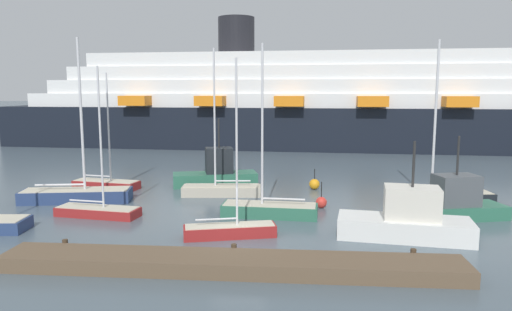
# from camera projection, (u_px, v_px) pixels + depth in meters

# --- Properties ---
(ground_plane) EXTENTS (600.00, 600.00, 0.00)m
(ground_plane) POSITION_uv_depth(u_px,v_px,m) (240.00, 245.00, 21.89)
(ground_plane) COLOR #4C5B66
(dock_pier) EXTENTS (18.63, 2.29, 0.74)m
(dock_pier) POSITION_uv_depth(u_px,v_px,m) (230.00, 264.00, 18.70)
(dock_pier) COLOR brown
(dock_pier) RESTS_ON ground_plane
(sailboat_0) EXTENTS (6.87, 2.54, 10.40)m
(sailboat_0) POSITION_uv_depth(u_px,v_px,m) (439.00, 194.00, 30.62)
(sailboat_0) COLOR black
(sailboat_0) RESTS_ON ground_plane
(sailboat_1) EXTENTS (4.68, 2.18, 8.74)m
(sailboat_1) POSITION_uv_depth(u_px,v_px,m) (230.00, 228.00, 23.04)
(sailboat_1) COLOR maroon
(sailboat_1) RESTS_ON ground_plane
(sailboat_2) EXTENTS (5.51, 1.98, 10.02)m
(sailboat_2) POSITION_uv_depth(u_px,v_px,m) (222.00, 188.00, 32.23)
(sailboat_2) COLOR #BCB29E
(sailboat_2) RESTS_ON ground_plane
(sailboat_3) EXTENTS (7.15, 3.00, 10.51)m
(sailboat_3) POSITION_uv_depth(u_px,v_px,m) (77.00, 193.00, 30.37)
(sailboat_3) COLOR navy
(sailboat_3) RESTS_ON ground_plane
(sailboat_5) EXTENTS (5.02, 2.13, 8.55)m
(sailboat_5) POSITION_uv_depth(u_px,v_px,m) (98.00, 210.00, 26.87)
(sailboat_5) COLOR maroon
(sailboat_5) RESTS_ON ground_plane
(sailboat_6) EXTENTS (5.13, 2.34, 8.47)m
(sailboat_6) POSITION_uv_depth(u_px,v_px,m) (106.00, 183.00, 34.52)
(sailboat_6) COLOR maroon
(sailboat_6) RESTS_ON ground_plane
(sailboat_7) EXTENTS (5.58, 2.00, 9.80)m
(sailboat_7) POSITION_uv_depth(u_px,v_px,m) (270.00, 208.00, 26.83)
(sailboat_7) COLOR #2D6B51
(sailboat_7) RESTS_ON ground_plane
(fishing_boat_0) EXTENTS (6.61, 3.11, 4.81)m
(fishing_boat_0) POSITION_uv_depth(u_px,v_px,m) (406.00, 220.00, 22.76)
(fishing_boat_0) COLOR white
(fishing_boat_0) RESTS_ON ground_plane
(fishing_boat_1) EXTENTS (6.66, 3.65, 5.12)m
(fishing_boat_1) POSITION_uv_depth(u_px,v_px,m) (216.00, 173.00, 35.63)
(fishing_boat_1) COLOR #2D6B51
(fishing_boat_1) RESTS_ON ground_plane
(fishing_boat_2) EXTENTS (6.59, 3.49, 4.70)m
(fishing_boat_2) POSITION_uv_depth(u_px,v_px,m) (452.00, 203.00, 26.36)
(fishing_boat_2) COLOR #2D6B51
(fishing_boat_2) RESTS_ON ground_plane
(channel_buoy_0) EXTENTS (0.77, 0.77, 1.52)m
(channel_buoy_0) POSITION_uv_depth(u_px,v_px,m) (314.00, 184.00, 34.25)
(channel_buoy_0) COLOR orange
(channel_buoy_0) RESTS_ON ground_plane
(channel_buoy_1) EXTENTS (0.69, 0.69, 1.65)m
(channel_buoy_1) POSITION_uv_depth(u_px,v_px,m) (321.00, 202.00, 28.81)
(channel_buoy_1) COLOR red
(channel_buoy_1) RESTS_ON ground_plane
(cruise_ship) EXTENTS (94.63, 19.62, 16.63)m
(cruise_ship) POSITION_uv_depth(u_px,v_px,m) (366.00, 105.00, 59.46)
(cruise_ship) COLOR black
(cruise_ship) RESTS_ON ground_plane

